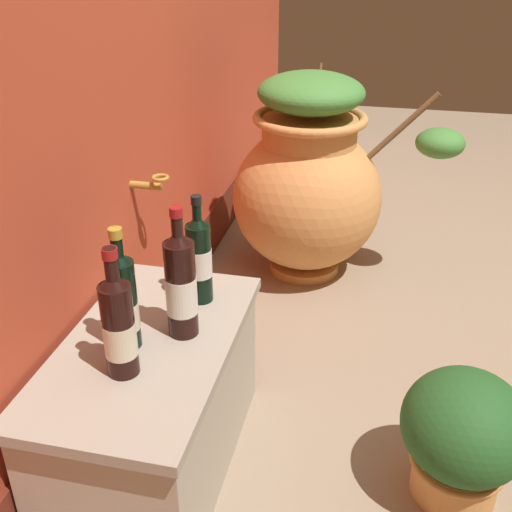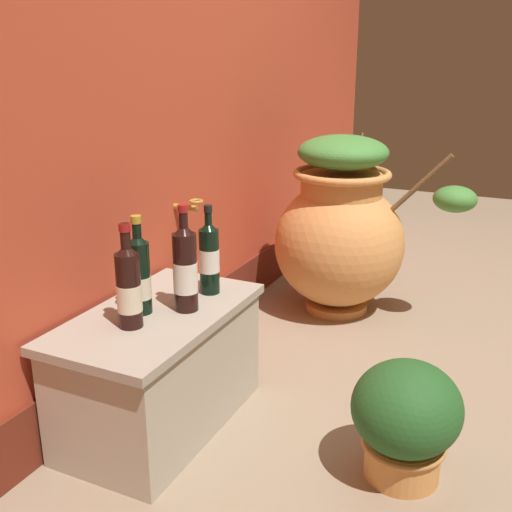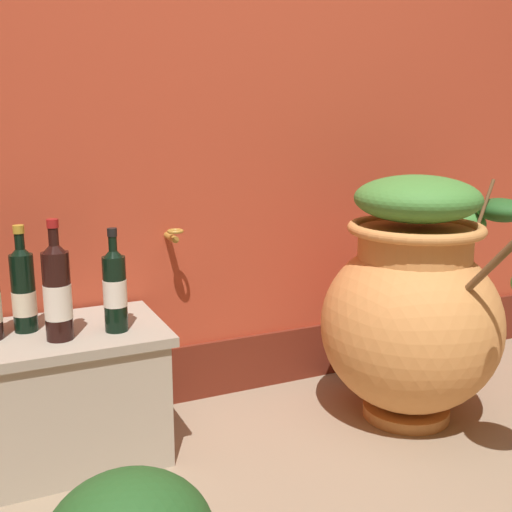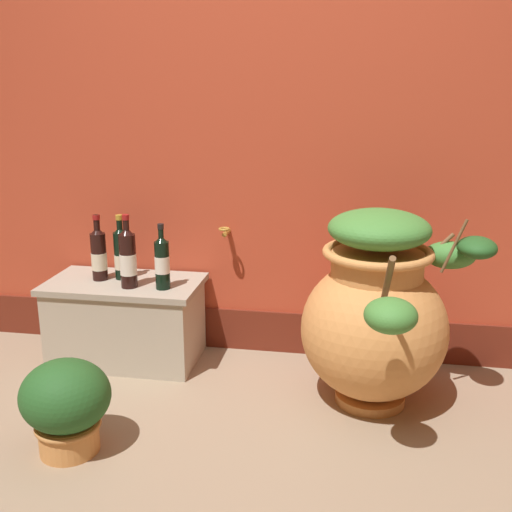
{
  "view_description": "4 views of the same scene",
  "coord_description": "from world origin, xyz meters",
  "views": [
    {
      "loc": [
        -1.88,
        0.32,
        1.34
      ],
      "look_at": [
        -0.19,
        0.7,
        0.42
      ],
      "focal_mm": 43.19,
      "sensor_mm": 36.0,
      "label": 1
    },
    {
      "loc": [
        -2.22,
        -0.21,
        1.22
      ],
      "look_at": [
        -0.08,
        0.81,
        0.44
      ],
      "focal_mm": 43.07,
      "sensor_mm": 36.0,
      "label": 2
    },
    {
      "loc": [
        -0.85,
        -1.02,
        1.05
      ],
      "look_at": [
        -0.01,
        0.79,
        0.61
      ],
      "focal_mm": 44.1,
      "sensor_mm": 36.0,
      "label": 3
    },
    {
      "loc": [
        0.43,
        -1.84,
        1.36
      ],
      "look_at": [
        -0.02,
        0.8,
        0.6
      ],
      "focal_mm": 42.98,
      "sensor_mm": 36.0,
      "label": 4
    }
  ],
  "objects": [
    {
      "name": "wine_bottle_middle",
      "position": [
        -0.64,
        0.8,
        0.56
      ],
      "size": [
        0.08,
        0.08,
        0.35
      ],
      "color": "black",
      "rests_on": "stone_ledge"
    },
    {
      "name": "wine_bottle_left",
      "position": [
        -0.47,
        0.8,
        0.55
      ],
      "size": [
        0.07,
        0.07,
        0.31
      ],
      "color": "black",
      "rests_on": "stone_ledge"
    },
    {
      "name": "back_wall",
      "position": [
        -0.0,
        1.2,
        1.29
      ],
      "size": [
        4.4,
        0.33,
        2.6
      ],
      "color": "#B74228",
      "rests_on": "ground_plane"
    },
    {
      "name": "wine_bottle_back",
      "position": [
        -0.72,
        0.91,
        0.55
      ],
      "size": [
        0.07,
        0.07,
        0.32
      ],
      "color": "black",
      "rests_on": "stone_ledge"
    },
    {
      "name": "terracotta_urn",
      "position": [
        0.52,
        0.64,
        0.42
      ],
      "size": [
        0.78,
        0.92,
        0.86
      ],
      "color": "#D68E4C",
      "rests_on": "ground_plane"
    },
    {
      "name": "stone_ledge",
      "position": [
        -0.7,
        0.87,
        0.22
      ],
      "size": [
        0.76,
        0.42,
        0.42
      ],
      "color": "#B2A893",
      "rests_on": "ground_plane"
    }
  ]
}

